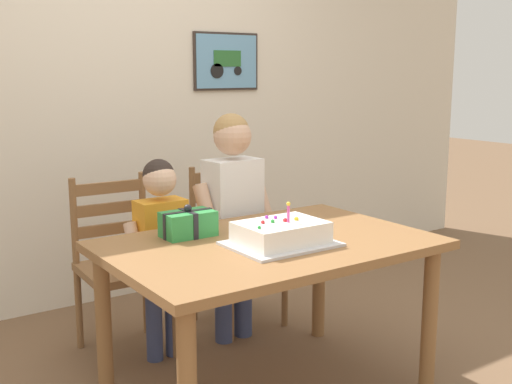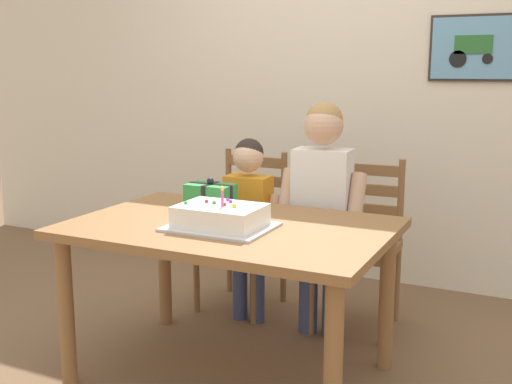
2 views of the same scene
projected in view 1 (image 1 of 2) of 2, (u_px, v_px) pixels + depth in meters
The scene contains 8 objects.
back_wall at pixel (117, 96), 4.02m from camera, with size 6.40×0.11×2.60m.
dining_table at pixel (269, 261), 2.80m from camera, with size 1.40×0.94×0.73m.
birthday_cake at pixel (281, 234), 2.70m from camera, with size 0.44×0.34×0.19m.
gift_box_red_large at pixel (188, 224), 2.85m from camera, with size 0.24×0.15×0.15m.
chair_left at pixel (121, 265), 3.31m from camera, with size 0.44×0.44×0.92m.
chair_right at pixel (234, 244), 3.70m from camera, with size 0.44×0.44×0.92m.
child_older at pixel (233, 205), 3.39m from camera, with size 0.46×0.27×1.24m.
child_younger at pixel (161, 240), 3.18m from camera, with size 0.37×0.21×1.03m.
Camera 1 is at (-1.57, -2.19, 1.46)m, focal length 44.70 mm.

